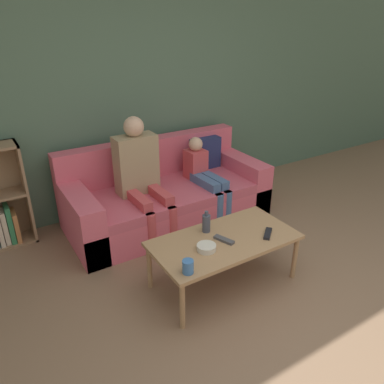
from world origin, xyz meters
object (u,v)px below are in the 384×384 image
at_px(tv_remote_1, 268,234).
at_px(bottle, 206,223).
at_px(coffee_table, 224,243).
at_px(tv_remote_0, 224,240).
at_px(person_adult, 140,170).
at_px(snack_bowl, 206,248).
at_px(couch, 166,196).
at_px(cup_near, 188,267).
at_px(person_child, 205,176).

xyz_separation_m(tv_remote_1, bottle, (-0.39, 0.31, 0.07)).
xyz_separation_m(coffee_table, bottle, (-0.06, 0.17, 0.12)).
relative_size(tv_remote_1, bottle, 0.87).
distance_m(tv_remote_0, tv_remote_1, 0.37).
height_order(person_adult, snack_bowl, person_adult).
xyz_separation_m(couch, tv_remote_1, (0.21, -1.34, 0.16)).
xyz_separation_m(tv_remote_0, tv_remote_1, (0.35, -0.11, 0.00)).
relative_size(tv_remote_0, snack_bowl, 1.20).
distance_m(person_adult, snack_bowl, 1.21).
relative_size(person_adult, cup_near, 12.04).
bearing_deg(bottle, couch, 79.99).
xyz_separation_m(cup_near, tv_remote_1, (0.80, 0.08, -0.04)).
bearing_deg(person_adult, tv_remote_0, -82.46).
bearing_deg(tv_remote_1, person_child, 131.44).
height_order(couch, person_child, person_child).
bearing_deg(person_adult, person_child, -8.28).
bearing_deg(bottle, cup_near, -136.52).
bearing_deg(bottle, person_child, 57.24).
bearing_deg(coffee_table, cup_near, -155.18).
distance_m(coffee_table, tv_remote_0, 0.06).
bearing_deg(coffee_table, person_adult, 100.12).
bearing_deg(person_adult, cup_near, -102.49).
distance_m(couch, tv_remote_0, 1.25).
bearing_deg(couch, snack_bowl, -104.72).
bearing_deg(coffee_table, tv_remote_1, -22.21).
distance_m(person_child, tv_remote_0, 1.19).
bearing_deg(cup_near, person_child, 52.41).
bearing_deg(snack_bowl, coffee_table, 15.09).
bearing_deg(tv_remote_0, coffee_table, 25.14).
height_order(tv_remote_0, snack_bowl, snack_bowl).
distance_m(person_adult, bottle, 0.98).
bearing_deg(snack_bowl, cup_near, -148.23).
relative_size(person_adult, snack_bowl, 8.03).
xyz_separation_m(person_child, cup_near, (-0.97, -1.26, -0.01)).
distance_m(couch, tv_remote_1, 1.37).
bearing_deg(snack_bowl, person_child, 57.12).
height_order(person_adult, bottle, person_adult).
distance_m(person_adult, tv_remote_1, 1.39).
bearing_deg(couch, tv_remote_1, -81.17).
bearing_deg(coffee_table, bottle, 109.74).
height_order(coffee_table, tv_remote_1, tv_remote_1).
distance_m(couch, person_child, 0.46).
height_order(couch, coffee_table, couch).
xyz_separation_m(couch, coffee_table, (-0.12, -1.21, 0.11)).
xyz_separation_m(person_adult, snack_bowl, (-0.01, -1.19, -0.22)).
relative_size(person_child, tv_remote_1, 5.37).
xyz_separation_m(person_adult, tv_remote_1, (0.53, -1.26, -0.23)).
bearing_deg(person_child, snack_bowl, -125.74).
relative_size(cup_near, bottle, 0.53).
distance_m(coffee_table, snack_bowl, 0.23).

